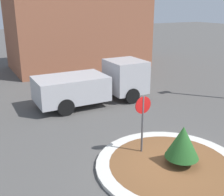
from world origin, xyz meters
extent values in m
plane|color=#514F4C|center=(0.00, 0.00, 0.00)|extent=(120.00, 120.00, 0.00)
cylinder|color=beige|center=(0.00, 0.00, 0.06)|extent=(5.00, 5.00, 0.12)
cylinder|color=brown|center=(0.00, 0.00, 0.06)|extent=(4.10, 4.10, 0.12)
cylinder|color=#4C4C51|center=(-0.37, 1.16, 1.12)|extent=(0.07, 0.07, 2.24)
cylinder|color=#B71414|center=(-0.37, 1.16, 1.91)|extent=(0.62, 0.03, 0.62)
cylinder|color=brown|center=(0.32, -0.17, 0.26)|extent=(0.08, 0.08, 0.27)
cone|color=#235623|center=(0.32, -0.17, 0.94)|extent=(1.12, 1.12, 1.09)
cube|color=#B2B2B7|center=(2.48, 7.08, 1.29)|extent=(1.98, 2.18, 1.81)
cube|color=#B2B2B7|center=(-0.83, 7.10, 1.02)|extent=(3.70, 2.31, 1.26)
cube|color=black|center=(3.17, 7.07, 1.61)|extent=(0.06, 1.94, 0.63)
cylinder|color=black|center=(2.30, 8.13, 0.43)|extent=(0.86, 0.26, 0.86)
cylinder|color=black|center=(2.29, 6.03, 0.43)|extent=(0.86, 0.26, 0.86)
cylinder|color=black|center=(-1.50, 8.16, 0.43)|extent=(0.86, 0.26, 0.86)
cylinder|color=black|center=(-1.52, 6.06, 0.43)|extent=(0.86, 0.26, 0.86)
cube|color=#93563D|center=(3.41, 16.38, 3.79)|extent=(11.09, 6.00, 7.59)
camera|label=1|loc=(-5.61, -6.30, 5.21)|focal=45.00mm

